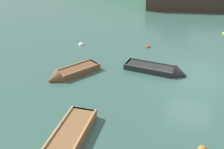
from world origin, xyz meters
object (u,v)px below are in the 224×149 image
(buoy_red, at_px, (148,47))
(buoy_white, at_px, (81,45))
(sailing_ship, at_px, (209,2))
(rowboat_outer_left, at_px, (160,71))
(rowboat_outer_right, at_px, (70,74))
(rowboat_near_dock, at_px, (65,145))

(buoy_red, xyz_separation_m, buoy_white, (-4.53, -1.21, 0.00))
(sailing_ship, distance_m, buoy_red, 13.17)
(rowboat_outer_left, relative_size, rowboat_outer_right, 1.13)
(buoy_red, height_order, buoy_white, buoy_white)
(rowboat_near_dock, height_order, buoy_white, rowboat_near_dock)
(rowboat_outer_left, xyz_separation_m, rowboat_outer_right, (-4.60, -2.07, 0.01))
(rowboat_near_dock, xyz_separation_m, buoy_red, (0.57, 10.80, -0.12))
(buoy_red, bearing_deg, sailing_ship, 75.19)
(buoy_red, bearing_deg, rowboat_near_dock, -93.01)
(buoy_white, bearing_deg, sailing_ship, 60.47)
(sailing_ship, relative_size, rowboat_outer_right, 5.01)
(rowboat_outer_right, height_order, buoy_red, rowboat_outer_right)
(sailing_ship, relative_size, buoy_red, 52.95)
(sailing_ship, distance_m, rowboat_outer_left, 16.32)
(rowboat_outer_left, bearing_deg, rowboat_outer_right, -151.87)
(rowboat_outer_left, xyz_separation_m, buoy_white, (-6.04, 2.28, -0.08))
(rowboat_outer_left, bearing_deg, buoy_white, 163.23)
(rowboat_near_dock, bearing_deg, buoy_white, -162.53)
(sailing_ship, relative_size, rowboat_outer_left, 4.42)
(sailing_ship, xyz_separation_m, buoy_white, (-7.89, -13.93, -0.69))
(rowboat_outer_left, distance_m, rowboat_outer_right, 5.04)
(rowboat_near_dock, bearing_deg, sailing_ship, 165.54)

